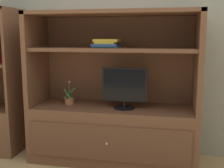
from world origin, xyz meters
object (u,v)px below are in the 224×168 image
(tv_monitor, at_px, (124,88))
(bookshelf_tall, at_px, (3,105))
(magazine_stack, at_px, (107,43))
(potted_plant, at_px, (69,100))
(media_console, at_px, (113,116))

(tv_monitor, bearing_deg, bookshelf_tall, 177.62)
(magazine_stack, bearing_deg, bookshelf_tall, 179.30)
(magazine_stack, bearing_deg, potted_plant, 177.67)
(media_console, xyz_separation_m, magazine_stack, (-0.06, -0.01, 0.76))
(tv_monitor, relative_size, potted_plant, 1.76)
(media_console, xyz_separation_m, tv_monitor, (0.13, -0.06, 0.32))
(magazine_stack, bearing_deg, tv_monitor, -12.96)
(media_console, xyz_separation_m, potted_plant, (-0.49, 0.01, 0.15))
(media_console, height_order, tv_monitor, media_console)
(media_console, distance_m, magazine_stack, 0.77)
(potted_plant, distance_m, bookshelf_tall, 0.81)
(bookshelf_tall, bearing_deg, potted_plant, 0.17)
(potted_plant, height_order, bookshelf_tall, bookshelf_tall)
(media_console, xyz_separation_m, bookshelf_tall, (-1.29, 0.00, 0.06))
(tv_monitor, xyz_separation_m, magazine_stack, (-0.19, 0.04, 0.44))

